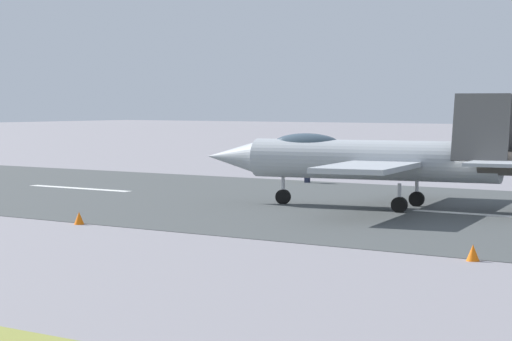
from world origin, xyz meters
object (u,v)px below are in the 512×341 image
(marker_cone_near, at_px, (473,253))
(crew_person, at_px, (307,170))
(marker_cone_mid, at_px, (79,218))
(fighter_jet, at_px, (372,159))

(marker_cone_near, bearing_deg, crew_person, -49.08)
(marker_cone_near, distance_m, marker_cone_mid, 17.85)
(marker_cone_near, bearing_deg, fighter_jet, -50.92)
(marker_cone_mid, bearing_deg, fighter_jet, -118.69)
(crew_person, xyz_separation_m, marker_cone_mid, (-3.77, 24.94, -0.58))
(crew_person, relative_size, marker_cone_mid, 3.12)
(fighter_jet, height_order, marker_cone_mid, fighter_jet)
(crew_person, xyz_separation_m, marker_cone_near, (-21.61, 24.94, -0.58))
(marker_cone_near, xyz_separation_m, marker_cone_mid, (17.85, 0.00, 0.00))
(fighter_jet, height_order, crew_person, fighter_jet)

